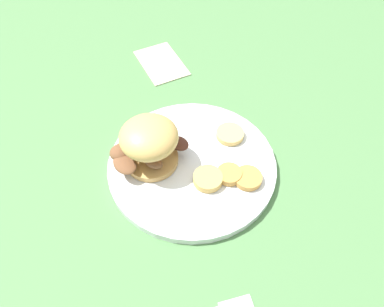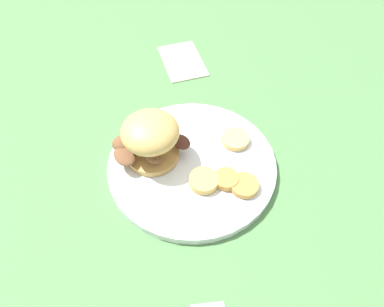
% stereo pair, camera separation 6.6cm
% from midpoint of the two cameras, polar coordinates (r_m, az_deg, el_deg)
% --- Properties ---
extents(ground_plane, '(4.00, 4.00, 0.00)m').
position_cam_midpoint_polar(ground_plane, '(0.69, -2.72, -2.33)').
color(ground_plane, '#4C7A47').
extents(dinner_plate, '(0.31, 0.31, 0.02)m').
position_cam_midpoint_polar(dinner_plate, '(0.68, -2.75, -1.86)').
color(dinner_plate, white).
rests_on(dinner_plate, ground_plane).
extents(sandwich, '(0.14, 0.10, 0.09)m').
position_cam_midpoint_polar(sandwich, '(0.65, -9.68, 1.41)').
color(sandwich, tan).
rests_on(sandwich, dinner_plate).
extents(potato_round_0, '(0.05, 0.05, 0.01)m').
position_cam_midpoint_polar(potato_round_0, '(0.65, -0.80, -4.25)').
color(potato_round_0, tan).
rests_on(potato_round_0, dinner_plate).
extents(potato_round_1, '(0.04, 0.04, 0.01)m').
position_cam_midpoint_polar(potato_round_1, '(0.65, 2.84, -3.36)').
color(potato_round_1, '#BC8942').
rests_on(potato_round_1, dinner_plate).
extents(potato_round_2, '(0.05, 0.05, 0.01)m').
position_cam_midpoint_polar(potato_round_2, '(0.71, 3.20, 2.82)').
color(potato_round_2, '#DBB766').
rests_on(potato_round_2, dinner_plate).
extents(potato_round_3, '(0.05, 0.05, 0.01)m').
position_cam_midpoint_polar(potato_round_3, '(0.65, 5.68, -3.93)').
color(potato_round_3, '#BC8942').
rests_on(potato_round_3, dinner_plate).
extents(napkin, '(0.11, 0.15, 0.01)m').
position_cam_midpoint_polar(napkin, '(0.91, -6.83, 13.49)').
color(napkin, beige).
rests_on(napkin, ground_plane).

